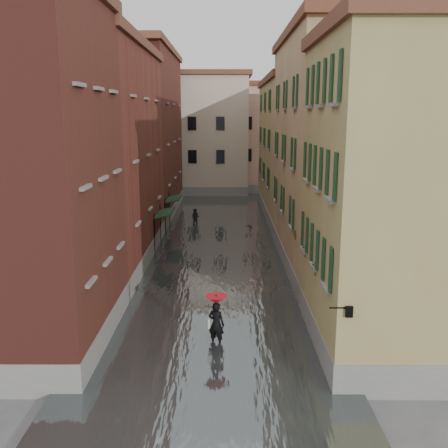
{
  "coord_description": "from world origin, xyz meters",
  "views": [
    {
      "loc": [
        0.59,
        -20.33,
        8.86
      ],
      "look_at": [
        0.49,
        6.44,
        3.0
      ],
      "focal_mm": 40.0,
      "sensor_mm": 36.0,
      "label": 1
    }
  ],
  "objects": [
    {
      "name": "building_right_mid",
      "position": [
        7.0,
        9.0,
        6.5
      ],
      "size": [
        6.0,
        14.0,
        13.0
      ],
      "primitive_type": "cube",
      "color": "tan",
      "rests_on": "ground"
    },
    {
      "name": "building_right_near",
      "position": [
        7.0,
        -2.0,
        5.75
      ],
      "size": [
        6.0,
        8.0,
        11.5
      ],
      "primitive_type": "cube",
      "color": "olive",
      "rests_on": "ground"
    },
    {
      "name": "window_planters",
      "position": [
        4.12,
        0.42,
        3.51
      ],
      "size": [
        0.59,
        6.4,
        0.84
      ],
      "color": "brown",
      "rests_on": "ground"
    },
    {
      "name": "building_left_mid",
      "position": [
        -7.0,
        9.0,
        6.25
      ],
      "size": [
        6.0,
        14.0,
        12.5
      ],
      "primitive_type": "cube",
      "color": "brown",
      "rests_on": "ground"
    },
    {
      "name": "pedestrian_main",
      "position": [
        0.22,
        -2.23,
        1.2
      ],
      "size": [
        0.87,
        0.87,
        2.06
      ],
      "color": "black",
      "rests_on": "ground"
    },
    {
      "name": "building_end_cream",
      "position": [
        -3.0,
        38.0,
        6.5
      ],
      "size": [
        12.0,
        9.0,
        13.0
      ],
      "primitive_type": "cube",
      "color": "#B8AC93",
      "rests_on": "ground"
    },
    {
      "name": "building_left_far",
      "position": [
        -7.0,
        24.0,
        7.0
      ],
      "size": [
        6.0,
        16.0,
        14.0
      ],
      "primitive_type": "cube",
      "color": "maroon",
      "rests_on": "ground"
    },
    {
      "name": "building_end_pink",
      "position": [
        6.0,
        40.0,
        6.0
      ],
      "size": [
        10.0,
        9.0,
        12.0
      ],
      "primitive_type": "cube",
      "color": "tan",
      "rests_on": "ground"
    },
    {
      "name": "awning_far",
      "position": [
        -3.49,
        17.66,
        2.47
      ],
      "size": [
        1.09,
        3.03,
        2.8
      ],
      "color": "#16311E",
      "rests_on": "ground"
    },
    {
      "name": "floodwater",
      "position": [
        0.0,
        13.0,
        0.1
      ],
      "size": [
        10.0,
        60.0,
        0.2
      ],
      "primitive_type": "cube",
      "color": "#4C5455",
      "rests_on": "ground"
    },
    {
      "name": "building_left_near",
      "position": [
        -7.0,
        -2.0,
        6.5
      ],
      "size": [
        6.0,
        8.0,
        13.0
      ],
      "primitive_type": "cube",
      "color": "maroon",
      "rests_on": "ground"
    },
    {
      "name": "building_right_far",
      "position": [
        7.0,
        24.0,
        5.75
      ],
      "size": [
        6.0,
        16.0,
        11.5
      ],
      "primitive_type": "cube",
      "color": "olive",
      "rests_on": "ground"
    },
    {
      "name": "wall_lantern",
      "position": [
        4.33,
        -6.0,
        3.01
      ],
      "size": [
        0.71,
        0.22,
        0.35
      ],
      "color": "black",
      "rests_on": "ground"
    },
    {
      "name": "pedestrian_far",
      "position": [
        -1.89,
        19.33,
        0.73
      ],
      "size": [
        0.85,
        0.75,
        1.46
      ],
      "primitive_type": "imported",
      "rotation": [
        0.0,
        0.0,
        -0.33
      ],
      "color": "black",
      "rests_on": "ground"
    },
    {
      "name": "awning_near",
      "position": [
        -3.49,
        11.94,
        2.47
      ],
      "size": [
        1.09,
        3.06,
        2.8
      ],
      "color": "#16311E",
      "rests_on": "ground"
    },
    {
      "name": "ground",
      "position": [
        0.0,
        0.0,
        0.0
      ],
      "size": [
        120.0,
        120.0,
        0.0
      ],
      "primitive_type": "plane",
      "color": "#535355",
      "rests_on": "ground"
    }
  ]
}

